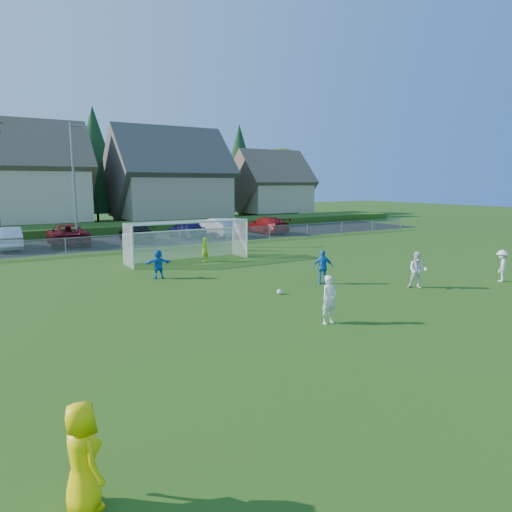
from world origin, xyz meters
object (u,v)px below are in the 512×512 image
(player_white_a, at_px, (329,300))
(player_blue_b, at_px, (158,264))
(goalkeeper, at_px, (205,250))
(car_e, at_px, (187,229))
(car_b, at_px, (7,238))
(car_c, at_px, (68,235))
(player_blue_a, at_px, (323,267))
(soccer_ball, at_px, (279,292))
(car_f, at_px, (217,227))
(soccer_goal, at_px, (187,235))
(player_white_b, at_px, (417,270))
(car_g, at_px, (266,225))
(car_d, at_px, (136,233))
(referee, at_px, (82,457))
(player_white_c, at_px, (502,266))

(player_white_a, xyz_separation_m, player_blue_b, (-2.38, 10.16, -0.09))
(goalkeeper, bearing_deg, car_e, -132.10)
(player_white_a, xyz_separation_m, car_b, (-8.09, 25.49, -0.01))
(player_white_a, xyz_separation_m, car_c, (-4.01, 25.72, -0.01))
(player_blue_a, bearing_deg, soccer_ball, 44.58)
(car_f, bearing_deg, soccer_goal, 51.77)
(player_white_b, relative_size, car_g, 0.31)
(car_b, height_order, car_d, car_b)
(soccer_ball, xyz_separation_m, car_d, (0.26, 20.93, 0.61))
(car_b, height_order, car_g, car_b)
(car_b, relative_size, car_e, 1.08)
(car_f, bearing_deg, car_e, -8.61)
(player_blue_a, distance_m, car_e, 20.28)
(referee, height_order, player_blue_a, referee)
(referee, bearing_deg, player_blue_a, -66.12)
(referee, height_order, car_b, referee)
(player_blue_b, height_order, car_c, car_c)
(referee, height_order, car_e, referee)
(player_blue_b, height_order, soccer_goal, soccer_goal)
(player_white_b, distance_m, car_c, 26.18)
(player_blue_b, distance_m, car_c, 15.65)
(player_white_c, relative_size, player_blue_a, 0.96)
(player_blue_b, height_order, car_f, car_f)
(referee, bearing_deg, player_blue_b, -37.32)
(car_b, bearing_deg, player_white_c, 128.95)
(soccer_goal, bearing_deg, car_c, 113.27)
(player_white_a, height_order, player_white_c, player_white_a)
(player_blue_a, relative_size, car_f, 0.32)
(player_blue_a, bearing_deg, car_c, -36.91)
(player_blue_a, xyz_separation_m, car_d, (-2.66, 20.30, -0.09))
(car_g, height_order, soccer_goal, soccer_goal)
(referee, distance_m, player_white_b, 17.27)
(car_e, bearing_deg, soccer_ball, 74.45)
(referee, height_order, player_white_a, referee)
(car_e, height_order, car_g, same)
(player_white_c, relative_size, car_b, 0.31)
(player_white_c, xyz_separation_m, car_f, (-3.13, 24.09, 0.05))
(player_blue_b, height_order, car_d, player_blue_b)
(car_g, relative_size, soccer_goal, 0.73)
(referee, height_order, car_g, referee)
(car_c, xyz_separation_m, car_f, (12.40, -0.92, 0.01))
(player_white_a, relative_size, car_e, 0.36)
(car_e, height_order, soccer_goal, soccer_goal)
(referee, xyz_separation_m, car_b, (0.88, 30.51, -0.02))
(player_white_a, xyz_separation_m, soccer_goal, (0.92, 14.25, 0.80))
(player_blue_a, height_order, soccer_goal, soccer_goal)
(player_white_b, xyz_separation_m, car_c, (-10.87, 23.82, -0.02))
(player_white_a, xyz_separation_m, player_white_c, (11.51, 0.72, -0.06))
(player_blue_a, distance_m, car_b, 23.81)
(player_blue_b, height_order, car_e, car_e)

